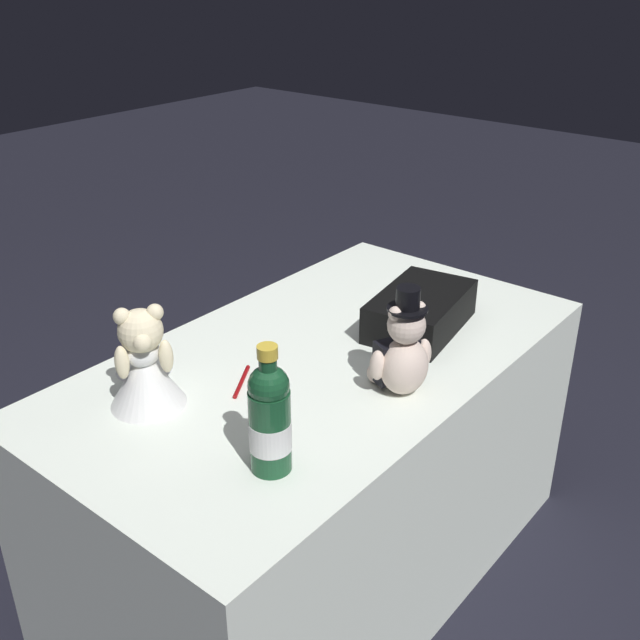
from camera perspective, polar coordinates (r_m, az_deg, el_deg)
ground_plane at (r=2.35m, az=0.00°, el=-18.10°), size 12.00×12.00×0.00m
reception_table at (r=2.11m, az=0.00°, el=-11.18°), size 1.44×0.80×0.72m
teddy_bear_groom at (r=1.73m, az=6.28°, el=-2.49°), size 0.15×0.15×0.27m
teddy_bear_bride at (r=1.72m, az=-13.26°, el=-2.92°), size 0.21×0.22×0.24m
champagne_bottle at (r=1.46m, az=-3.84°, el=-7.42°), size 0.08×0.08×0.28m
signing_pen at (r=1.81m, az=-5.93°, el=-4.57°), size 0.13×0.09×0.01m
gift_case_black at (r=2.04m, az=7.64°, el=0.70°), size 0.36×0.25×0.10m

